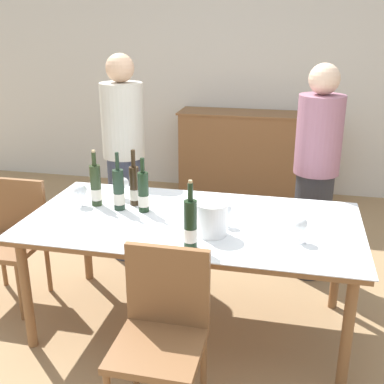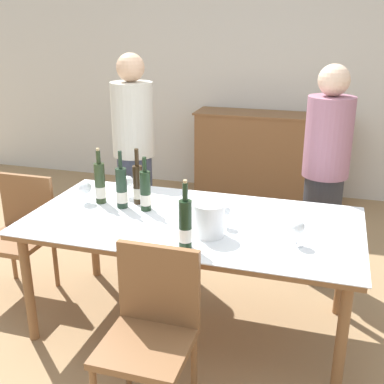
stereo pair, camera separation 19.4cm
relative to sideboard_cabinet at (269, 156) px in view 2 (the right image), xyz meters
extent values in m
plane|color=#A37F56|center=(-0.11, -2.56, -0.48)|extent=(12.00, 12.00, 0.00)
cube|color=silver|center=(-0.11, 0.29, 0.92)|extent=(8.00, 0.10, 2.80)
cube|color=brown|center=(0.00, 0.00, -0.01)|extent=(1.59, 0.44, 0.93)
cube|color=brown|center=(0.00, 0.00, 0.46)|extent=(1.63, 0.46, 0.02)
cylinder|color=brown|center=(-1.03, -2.98, -0.12)|extent=(0.06, 0.06, 0.71)
cylinder|color=brown|center=(0.80, -2.98, -0.12)|extent=(0.06, 0.06, 0.71)
cylinder|color=brown|center=(-1.03, -2.14, -0.12)|extent=(0.06, 0.06, 0.71)
cylinder|color=brown|center=(0.80, -2.14, -0.12)|extent=(0.06, 0.06, 0.71)
cube|color=brown|center=(-0.11, -2.56, 0.25)|extent=(1.99, 1.00, 0.04)
cube|color=white|center=(-0.11, -2.56, 0.27)|extent=(2.02, 1.03, 0.01)
cylinder|color=white|center=(0.04, -2.74, 0.37)|extent=(0.17, 0.17, 0.19)
cylinder|color=white|center=(0.04, -2.74, 0.46)|extent=(0.18, 0.18, 0.01)
cylinder|color=#1E3323|center=(-0.60, -2.49, 0.41)|extent=(0.07, 0.07, 0.26)
cylinder|color=silver|center=(-0.60, -2.49, 0.35)|extent=(0.07, 0.07, 0.07)
cylinder|color=#1E3323|center=(-0.60, -2.49, 0.60)|extent=(0.02, 0.02, 0.11)
cylinder|color=#332314|center=(-0.53, -2.39, 0.40)|extent=(0.06, 0.06, 0.26)
cylinder|color=silver|center=(-0.53, -2.39, 0.35)|extent=(0.06, 0.06, 0.07)
cylinder|color=#332314|center=(-0.53, -2.39, 0.59)|extent=(0.03, 0.03, 0.11)
cylinder|color=#28381E|center=(-0.78, -2.45, 0.41)|extent=(0.07, 0.07, 0.27)
cylinder|color=silver|center=(-0.78, -2.45, 0.35)|extent=(0.07, 0.07, 0.08)
cylinder|color=#28381E|center=(-0.78, -2.45, 0.59)|extent=(0.03, 0.03, 0.09)
cylinder|color=tan|center=(-0.78, -2.45, 0.64)|extent=(0.02, 0.02, 0.02)
cylinder|color=black|center=(-0.44, -2.49, 0.40)|extent=(0.07, 0.07, 0.26)
cylinder|color=silver|center=(-0.44, -2.49, 0.35)|extent=(0.07, 0.07, 0.07)
cylinder|color=black|center=(-0.44, -2.49, 0.58)|extent=(0.03, 0.03, 0.09)
cylinder|color=black|center=(-0.04, -2.93, 0.41)|extent=(0.07, 0.07, 0.27)
cylinder|color=white|center=(-0.04, -2.93, 0.35)|extent=(0.07, 0.07, 0.07)
cylinder|color=black|center=(-0.04, -2.93, 0.59)|extent=(0.03, 0.03, 0.10)
cylinder|color=tan|center=(-0.04, -2.93, 0.65)|extent=(0.02, 0.02, 0.02)
cylinder|color=white|center=(0.10, -2.60, 0.28)|extent=(0.06, 0.06, 0.00)
cylinder|color=white|center=(0.10, -2.60, 0.32)|extent=(0.01, 0.01, 0.07)
sphere|color=white|center=(0.10, -2.60, 0.38)|extent=(0.07, 0.07, 0.07)
cylinder|color=white|center=(0.53, -2.73, 0.28)|extent=(0.08, 0.08, 0.00)
cylinder|color=white|center=(0.53, -2.73, 0.32)|extent=(0.01, 0.01, 0.07)
sphere|color=white|center=(0.53, -2.73, 0.38)|extent=(0.08, 0.08, 0.08)
cylinder|color=white|center=(-0.64, -2.30, 0.28)|extent=(0.07, 0.07, 0.00)
cylinder|color=white|center=(-0.64, -2.30, 0.32)|extent=(0.01, 0.01, 0.08)
sphere|color=white|center=(-0.64, -2.30, 0.39)|extent=(0.08, 0.08, 0.08)
cylinder|color=white|center=(-0.87, -2.49, 0.28)|extent=(0.06, 0.06, 0.00)
cylinder|color=white|center=(-0.87, -2.49, 0.32)|extent=(0.01, 0.01, 0.07)
sphere|color=white|center=(-0.87, -2.49, 0.38)|extent=(0.09, 0.09, 0.09)
cylinder|color=brown|center=(-1.23, -2.75, -0.27)|extent=(0.03, 0.03, 0.41)
cylinder|color=brown|center=(-1.60, -2.38, -0.27)|extent=(0.03, 0.03, 0.41)
cylinder|color=brown|center=(-1.23, -2.38, -0.27)|extent=(0.03, 0.03, 0.41)
cube|color=brown|center=(-1.42, -2.56, -0.05)|extent=(0.42, 0.42, 0.04)
cube|color=brown|center=(-1.42, -2.37, 0.18)|extent=(0.42, 0.04, 0.41)
cylinder|color=brown|center=(-0.28, -3.21, -0.26)|extent=(0.03, 0.03, 0.43)
cylinder|color=brown|center=(0.09, -3.21, -0.26)|extent=(0.03, 0.03, 0.43)
cube|color=brown|center=(-0.09, -3.39, -0.03)|extent=(0.42, 0.42, 0.04)
cube|color=brown|center=(-0.09, -3.20, 0.20)|extent=(0.42, 0.04, 0.42)
cylinder|color=#383F56|center=(-0.86, -1.69, -0.04)|extent=(0.28, 0.28, 0.87)
cylinder|color=beige|center=(-0.86, -1.69, 0.68)|extent=(0.33, 0.33, 0.58)
sphere|color=#DBAD89|center=(-0.86, -1.69, 1.08)|extent=(0.22, 0.22, 0.22)
cylinder|color=#2D2D33|center=(0.63, -1.68, -0.06)|extent=(0.28, 0.28, 0.83)
cylinder|color=#9E667A|center=(0.63, -1.68, 0.64)|extent=(0.33, 0.33, 0.57)
sphere|color=beige|center=(0.63, -1.68, 1.04)|extent=(0.22, 0.22, 0.22)
camera|label=1|loc=(0.48, -5.19, 1.43)|focal=45.00mm
camera|label=2|loc=(0.66, -5.14, 1.43)|focal=45.00mm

